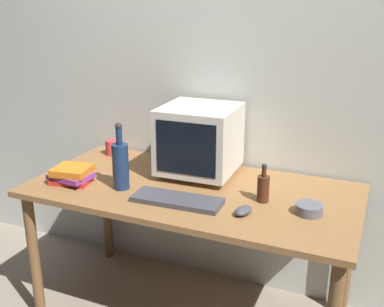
{
  "coord_description": "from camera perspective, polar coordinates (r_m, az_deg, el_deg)",
  "views": [
    {
      "loc": [
        0.84,
        -1.95,
        1.66
      ],
      "look_at": [
        0.0,
        0.0,
        0.94
      ],
      "focal_mm": 43.17,
      "sensor_mm": 36.0,
      "label": 1
    }
  ],
  "objects": [
    {
      "name": "keyboard",
      "position": [
        2.14,
        -1.86,
        -5.75
      ],
      "size": [
        0.43,
        0.17,
        0.02
      ],
      "primitive_type": "cube",
      "rotation": [
        0.0,
        0.0,
        0.05
      ],
      "color": "#3F3F47",
      "rests_on": "desk"
    },
    {
      "name": "back_wall",
      "position": [
        2.58,
        4.11,
        9.63
      ],
      "size": [
        4.0,
        0.08,
        2.5
      ],
      "primitive_type": "cube",
      "color": "beige",
      "rests_on": "ground"
    },
    {
      "name": "bottle_tall",
      "position": [
        2.28,
        -8.83,
        -1.32
      ],
      "size": [
        0.08,
        0.08,
        0.34
      ],
      "color": "navy",
      "rests_on": "desk"
    },
    {
      "name": "desk",
      "position": [
        2.34,
        -0.0,
        -6.2
      ],
      "size": [
        1.63,
        0.8,
        0.76
      ],
      "color": "olive",
      "rests_on": "ground"
    },
    {
      "name": "cd_spindle",
      "position": [
        2.09,
        14.27,
        -6.66
      ],
      "size": [
        0.12,
        0.12,
        0.04
      ],
      "primitive_type": "cylinder",
      "color": "#595B66",
      "rests_on": "desk"
    },
    {
      "name": "crt_monitor",
      "position": [
        2.41,
        0.92,
        1.72
      ],
      "size": [
        0.39,
        0.4,
        0.37
      ],
      "color": "beige",
      "rests_on": "desk"
    },
    {
      "name": "computer_mouse",
      "position": [
        2.04,
        6.34,
        -7.05
      ],
      "size": [
        0.09,
        0.11,
        0.04
      ],
      "primitive_type": "ellipsoid",
      "rotation": [
        0.0,
        0.0,
        -0.35
      ],
      "color": "#3F3F47",
      "rests_on": "desk"
    },
    {
      "name": "mug",
      "position": [
        2.81,
        -9.76,
        0.73
      ],
      "size": [
        0.12,
        0.08,
        0.09
      ],
      "color": "#CC383D",
      "rests_on": "desk"
    },
    {
      "name": "book_stack",
      "position": [
        2.43,
        -14.67,
        -2.56
      ],
      "size": [
        0.22,
        0.18,
        0.09
      ],
      "color": "red",
      "rests_on": "desk"
    },
    {
      "name": "bottle_short",
      "position": [
        2.15,
        8.8,
        -4.16
      ],
      "size": [
        0.06,
        0.06,
        0.19
      ],
      "color": "#472314",
      "rests_on": "desk"
    }
  ]
}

